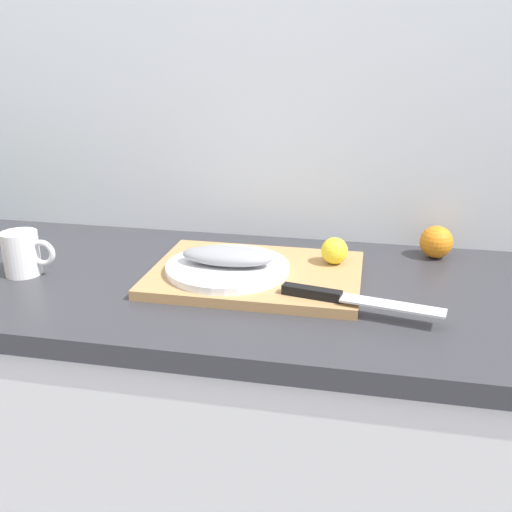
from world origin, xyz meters
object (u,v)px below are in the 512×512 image
at_px(cutting_board, 256,274).
at_px(coffee_mug_0, 23,253).
at_px(fish_fillet, 228,256).
at_px(lemon_0, 334,251).
at_px(chef_knife, 340,297).
at_px(white_plate, 228,267).

bearing_deg(cutting_board, coffee_mug_0, -171.59).
xyz_separation_m(fish_fillet, coffee_mug_0, (-0.42, -0.05, -0.01)).
bearing_deg(lemon_0, chef_knife, -82.43).
height_order(white_plate, lemon_0, lemon_0).
xyz_separation_m(white_plate, coffee_mug_0, (-0.42, -0.05, 0.02)).
xyz_separation_m(chef_knife, lemon_0, (-0.03, 0.19, 0.02)).
bearing_deg(fish_fillet, coffee_mug_0, -172.84).
bearing_deg(coffee_mug_0, cutting_board, 8.41).
bearing_deg(cutting_board, chef_knife, -34.48).
xyz_separation_m(white_plate, lemon_0, (0.21, 0.09, 0.02)).
relative_size(white_plate, fish_fillet, 1.33).
bearing_deg(white_plate, coffee_mug_0, -172.84).
bearing_deg(fish_fillet, lemon_0, 22.59).
bearing_deg(cutting_board, lemon_0, 24.25).
xyz_separation_m(cutting_board, white_plate, (-0.05, -0.02, 0.02)).
height_order(fish_fillet, chef_knife, fish_fillet).
bearing_deg(cutting_board, fish_fillet, -162.26).
height_order(cutting_board, chef_knife, chef_knife).
xyz_separation_m(cutting_board, lemon_0, (0.15, 0.07, 0.04)).
distance_m(white_plate, coffee_mug_0, 0.43).
relative_size(chef_knife, coffee_mug_0, 2.55).
bearing_deg(chef_knife, coffee_mug_0, -173.62).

